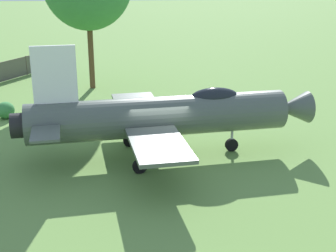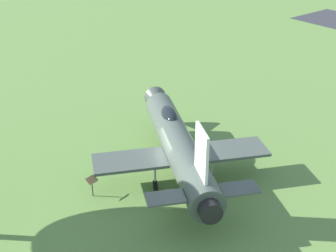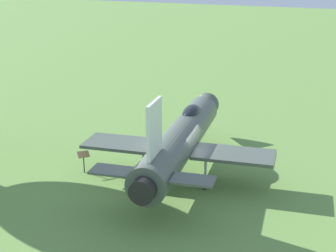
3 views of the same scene
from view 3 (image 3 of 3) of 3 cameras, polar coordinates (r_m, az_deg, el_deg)
The scene contains 3 objects.
ground_plane at distance 26.01m, azimuth 1.32°, elevation -5.68°, with size 200.00×200.00×0.00m, color #668E42.
display_jet at distance 25.61m, azimuth 1.56°, elevation -1.37°, with size 13.39×9.81×5.17m.
info_plaque at distance 26.41m, azimuth -9.62°, elevation -3.54°, with size 0.71×0.70×1.14m.
Camera 3 is at (-21.98, -8.98, 10.62)m, focal length 53.39 mm.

